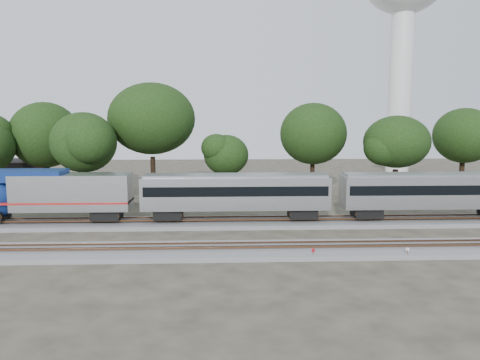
% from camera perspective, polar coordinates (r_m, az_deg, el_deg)
% --- Properties ---
extents(ground, '(160.00, 160.00, 0.00)m').
position_cam_1_polar(ground, '(41.86, 2.19, -7.30)').
color(ground, '#383328').
rests_on(ground, ground).
extents(track_far, '(160.00, 5.00, 0.73)m').
position_cam_1_polar(track_far, '(47.62, 1.63, -5.19)').
color(track_far, slate).
rests_on(track_far, ground).
extents(track_near, '(160.00, 5.00, 0.73)m').
position_cam_1_polar(track_near, '(37.97, 2.67, -8.55)').
color(track_near, slate).
rests_on(track_near, ground).
extents(switch_stand_red, '(0.29, 0.09, 0.90)m').
position_cam_1_polar(switch_stand_red, '(36.45, 8.91, -8.73)').
color(switch_stand_red, '#512D19').
rests_on(switch_stand_red, ground).
extents(switch_stand_white, '(0.28, 0.05, 0.89)m').
position_cam_1_polar(switch_stand_white, '(38.48, 19.74, -8.23)').
color(switch_stand_white, '#512D19').
rests_on(switch_stand_white, ground).
extents(switch_lever, '(0.58, 0.47, 0.30)m').
position_cam_1_polar(switch_lever, '(38.38, 15.67, -8.75)').
color(switch_lever, '#512D19').
rests_on(switch_lever, ground).
extents(water_tower, '(15.77, 15.77, 43.67)m').
position_cam_1_polar(water_tower, '(100.62, 19.37, 19.62)').
color(water_tower, silver).
rests_on(water_tower, ground).
extents(brick_building, '(11.10, 8.57, 4.89)m').
position_cam_1_polar(brick_building, '(72.95, -26.90, 0.27)').
color(brick_building, brown).
rests_on(brick_building, ground).
extents(tree_1, '(8.63, 8.63, 12.17)m').
position_cam_1_polar(tree_1, '(66.68, -22.66, 5.08)').
color(tree_1, black).
rests_on(tree_1, ground).
extents(tree_2, '(8.00, 8.00, 11.28)m').
position_cam_1_polar(tree_2, '(57.87, -18.52, 4.35)').
color(tree_2, black).
rests_on(tree_2, ground).
extents(tree_3, '(10.77, 10.77, 15.19)m').
position_cam_1_polar(tree_3, '(61.33, -10.70, 7.34)').
color(tree_3, black).
rests_on(tree_3, ground).
extents(tree_4, '(6.21, 6.21, 8.75)m').
position_cam_1_polar(tree_4, '(58.55, -1.70, 3.04)').
color(tree_4, black).
rests_on(tree_4, ground).
extents(tree_5, '(8.71, 8.71, 12.29)m').
position_cam_1_polar(tree_5, '(64.25, 8.90, 5.58)').
color(tree_5, black).
rests_on(tree_5, ground).
extents(tree_6, '(7.81, 7.81, 11.01)m').
position_cam_1_polar(tree_6, '(62.87, 18.56, 4.41)').
color(tree_6, black).
rests_on(tree_6, ground).
extents(tree_7, '(8.38, 8.38, 11.81)m').
position_cam_1_polar(tree_7, '(72.90, 25.64, 4.89)').
color(tree_7, black).
rests_on(tree_7, ground).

